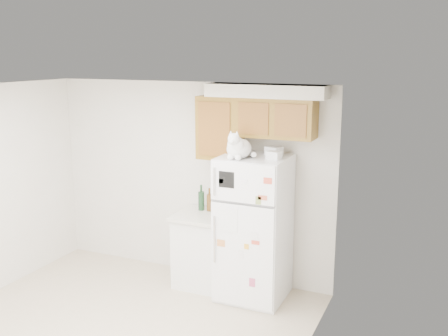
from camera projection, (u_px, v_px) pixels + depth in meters
The scene contains 8 objects.
room_shell at pixel (118, 177), 5.04m from camera, with size 3.84×4.04×2.52m.
refrigerator at pixel (253, 228), 6.08m from camera, with size 0.76×0.78×1.70m.
base_counter at pixel (203, 249), 6.50m from camera, with size 0.64×0.64×0.92m.
cat at pixel (238, 148), 5.77m from camera, with size 0.32×0.47×0.33m.
storage_box_back at pixel (274, 151), 5.97m from camera, with size 0.18×0.13×0.10m, color white.
storage_box_front at pixel (274, 155), 5.75m from camera, with size 0.15×0.11×0.09m, color white.
bottle_green at pixel (201, 198), 6.52m from camera, with size 0.08×0.08×0.32m, color #19381E, non-canonical shape.
bottle_amber at pixel (209, 200), 6.49m from camera, with size 0.07×0.07×0.29m, color #593814, non-canonical shape.
Camera 1 is at (3.03, -3.84, 2.84)m, focal length 42.00 mm.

